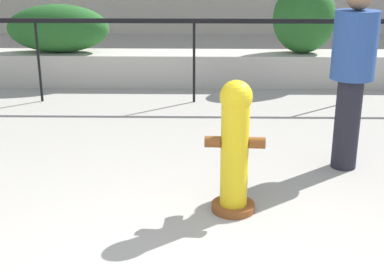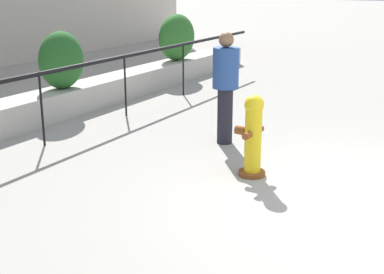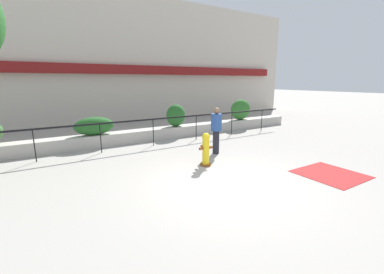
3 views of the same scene
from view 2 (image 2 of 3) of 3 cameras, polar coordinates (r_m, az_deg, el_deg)
name	(u,v)px [view 2 (image 2 of 3)]	position (r m, az deg, el deg)	size (l,w,h in m)	color
ground_plane	(368,209)	(6.38, 18.22, -7.35)	(120.00, 120.00, 0.00)	#9E9991
fence_railing_segment	(39,81)	(8.38, -15.96, 5.79)	(15.00, 0.05, 1.15)	black
hedge_bush_2	(61,60)	(10.32, -13.76, 7.97)	(0.96, 0.69, 1.07)	#235B23
hedge_bush_3	(177,37)	(13.65, -1.62, 10.59)	(1.31, 0.70, 1.15)	#2D6B28
fire_hydrant	(253,135)	(6.94, 6.51, 0.21)	(0.48, 0.44, 1.08)	brown
pedestrian	(226,81)	(8.22, 3.60, 5.97)	(0.57, 0.57, 1.73)	black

